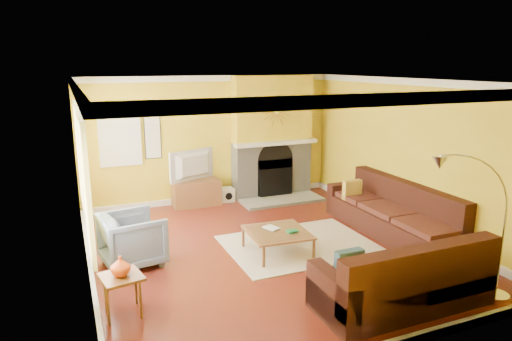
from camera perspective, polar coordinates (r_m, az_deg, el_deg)
name	(u,v)px	position (r m, az deg, el deg)	size (l,w,h in m)	color
floor	(268,249)	(7.56, 1.47, -9.82)	(5.50, 6.00, 0.02)	maroon
ceiling	(269,80)	(6.96, 1.61, 11.25)	(5.50, 6.00, 0.02)	white
wall_back	(211,139)	(9.91, -5.64, 3.91)	(5.50, 0.02, 2.70)	yellow
wall_front	(395,233)	(4.67, 16.99, -7.47)	(5.50, 0.02, 2.70)	yellow
wall_left	(80,186)	(6.54, -21.12, -1.86)	(0.02, 6.00, 2.70)	yellow
wall_right	(408,155)	(8.62, 18.52, 1.86)	(0.02, 6.00, 2.70)	yellow
baseboard	(268,245)	(7.53, 1.47, -9.33)	(5.50, 6.00, 0.12)	white
crown_molding	(269,85)	(6.96, 1.60, 10.67)	(5.50, 6.00, 0.12)	white
window_left_near	(79,157)	(7.78, -21.27, 1.58)	(0.06, 1.22, 1.72)	white
window_left_far	(85,186)	(5.92, -20.64, -1.85)	(0.06, 1.22, 1.72)	white
window_back	(120,136)	(9.45, -16.68, 4.18)	(0.82, 0.06, 1.22)	white
wall_art	(152,131)	(9.54, -12.82, 4.80)	(0.34, 0.04, 1.14)	white
fireplace	(272,137)	(10.19, 2.00, 4.23)	(1.80, 0.40, 2.70)	#989790
mantel	(276,143)	(9.99, 2.57, 3.46)	(1.92, 0.22, 0.08)	white
hearth	(282,200)	(10.00, 3.26, -3.73)	(1.80, 0.70, 0.06)	#989790
sunburst	(277,111)	(9.90, 2.59, 7.46)	(0.70, 0.04, 0.70)	olive
rug	(299,245)	(7.72, 5.45, -9.22)	(2.40, 1.80, 0.02)	beige
sectional_sofa	(359,227)	(7.38, 12.71, -6.93)	(3.04, 3.92, 0.90)	#391812
coffee_table	(277,242)	(7.35, 2.69, -8.90)	(0.94, 0.94, 0.37)	white
media_console	(196,193)	(9.74, -7.49, -2.80)	(0.99, 0.45, 0.55)	brown
tv	(195,165)	(9.60, -7.59, 0.62)	(1.12, 0.15, 0.64)	black
subwoofer	(227,194)	(10.02, -3.70, -3.01)	(0.29, 0.29, 0.29)	white
armchair	(132,239)	(7.11, -15.19, -8.31)	(0.85, 0.87, 0.79)	slate
side_table	(123,295)	(5.88, -16.34, -14.71)	(0.46, 0.46, 0.51)	brown
vase	(120,266)	(5.71, -16.59, -11.37)	(0.24, 0.24, 0.25)	#E35221
book	(267,229)	(7.30, 1.38, -7.37)	(0.19, 0.25, 0.02)	white
arc_lamp	(473,232)	(6.11, 25.47, -6.98)	(1.26, 0.36, 1.96)	silver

